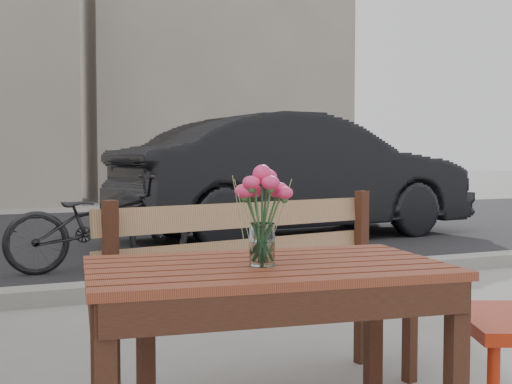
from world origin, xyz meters
TOP-DOWN VIEW (x-y plane):
  - street at (0.00, 5.06)m, footprint 30.00×8.12m
  - backdrop_buildings at (0.17, 14.40)m, footprint 15.50×4.00m
  - main_table at (-0.11, 0.09)m, footprint 1.22×0.81m
  - main_bench at (0.17, 0.77)m, footprint 1.51×0.69m
  - main_vase at (-0.14, 0.05)m, footprint 0.17×0.17m
  - parked_car at (2.89, 5.84)m, footprint 5.01×2.19m
  - bicycle at (0.03, 4.24)m, footprint 1.72×0.63m

SIDE VIEW (x-z plane):
  - street at x=0.00m, z-range -0.03..0.09m
  - bicycle at x=0.03m, z-range 0.00..0.90m
  - main_bench at x=0.17m, z-range 0.10..1.00m
  - main_table at x=-0.11m, z-range 0.24..0.94m
  - parked_car at x=2.89m, z-range 0.00..1.60m
  - main_vase at x=-0.14m, z-range 0.75..1.07m
  - backdrop_buildings at x=0.17m, z-range -0.40..7.60m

